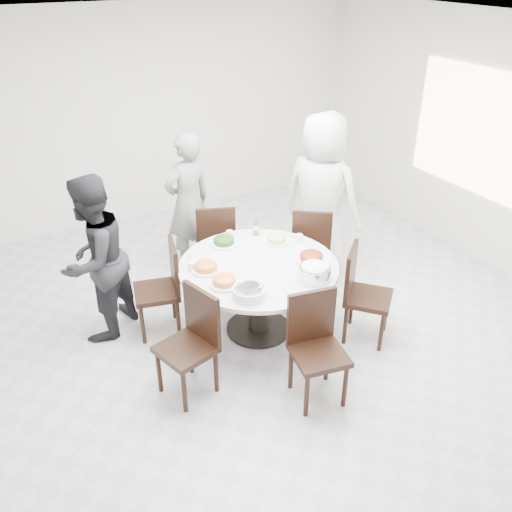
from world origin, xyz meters
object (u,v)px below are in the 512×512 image
chair_n (216,240)px  chair_nw (156,290)px  chair_se (369,296)px  soup_bowl (249,292)px  dining_table (258,298)px  diner_left (94,260)px  diner_right (321,197)px  chair_sw (186,347)px  beverage_bottle (256,226)px  chair_ne (311,244)px  diner_middle (188,203)px  chair_s (319,352)px  rice_bowl (314,273)px

chair_n → chair_nw: same height
chair_se → soup_bowl: bearing=129.5°
dining_table → chair_n: bearing=86.8°
diner_left → dining_table: bearing=111.9°
chair_nw → diner_right: bearing=109.4°
chair_sw → soup_bowl: size_ratio=3.33×
dining_table → soup_bowl: (-0.33, -0.43, 0.42)m
chair_sw → chair_n: bearing=131.1°
chair_se → diner_right: 1.39m
chair_n → beverage_bottle: 0.72m
diner_left → beverage_bottle: diner_left is taller
chair_ne → chair_se: size_ratio=1.00×
beverage_bottle → chair_n: bearing=109.7°
chair_n → beverage_bottle: bearing=130.8°
diner_left → beverage_bottle: 1.63m
dining_table → beverage_bottle: 0.78m
dining_table → chair_n: (0.06, 1.12, 0.10)m
diner_middle → chair_s: bearing=78.9°
diner_middle → rice_bowl: (0.41, -1.95, -0.01)m
dining_table → diner_right: bearing=30.7°
diner_left → chair_sw: bearing=68.6°
dining_table → rice_bowl: 0.71m
diner_middle → beverage_bottle: bearing=98.2°
chair_n → chair_s: size_ratio=1.00×
chair_nw → rice_bowl: (1.18, -0.92, 0.34)m
diner_right → chair_se: bearing=138.3°
diner_middle → rice_bowl: bearing=89.0°
dining_table → chair_ne: size_ratio=1.58×
diner_right → beverage_bottle: size_ratio=8.89×
chair_s → diner_left: bearing=136.9°
chair_n → chair_se: (0.80, -1.71, 0.00)m
chair_se → diner_left: diner_left is taller
chair_ne → diner_middle: (-1.06, 0.95, 0.34)m
chair_ne → chair_s: size_ratio=1.00×
chair_ne → diner_middle: 1.46m
chair_sw → chair_s: size_ratio=1.00×
chair_n → chair_s: 2.18m
dining_table → diner_middle: 1.56m
dining_table → beverage_bottle: (0.27, 0.55, 0.48)m
soup_bowl → dining_table: bearing=52.9°
chair_nw → chair_se: 2.02m
chair_se → diner_right: bearing=34.1°
chair_sw → beverage_bottle: beverage_bottle is taller
dining_table → chair_se: (0.86, -0.59, 0.10)m
diner_right → chair_ne: bearing=97.7°
chair_ne → chair_s: bearing=94.1°
chair_nw → rice_bowl: bearing=65.2°
chair_n → soup_bowl: bearing=97.0°
chair_sw → chair_se: (1.80, -0.11, 0.00)m
chair_ne → diner_right: bearing=-108.0°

